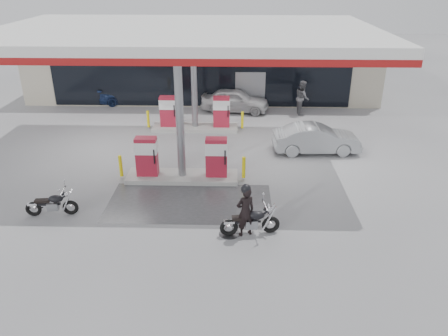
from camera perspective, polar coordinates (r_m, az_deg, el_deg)
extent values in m
plane|color=gray|center=(16.21, -6.25, -4.51)|extent=(90.00, 90.00, 0.00)
cube|color=#4C4C4F|center=(16.15, -4.49, -4.54)|extent=(6.00, 3.00, 0.00)
cylinder|color=#38383A|center=(14.36, 0.74, -8.55)|extent=(0.70, 0.70, 0.01)
cube|color=#B2AB95|center=(30.64, -2.51, 13.71)|extent=(22.00, 8.00, 4.00)
cube|color=black|center=(26.84, -3.09, 10.79)|extent=(18.00, 0.10, 2.60)
cube|color=maroon|center=(26.35, -3.21, 15.18)|extent=(22.00, 0.25, 1.00)
cube|color=navy|center=(26.65, 12.49, 14.77)|extent=(3.50, 0.12, 0.80)
cube|color=gray|center=(26.81, 3.43, 10.10)|extent=(1.80, 0.14, 2.20)
cube|color=silver|center=(19.28, -5.03, 16.99)|extent=(16.00, 10.00, 0.60)
cube|color=maroon|center=(14.47, -7.18, 13.55)|extent=(16.00, 0.12, 0.24)
cube|color=maroon|center=(24.19, -3.68, 18.19)|extent=(16.00, 0.12, 0.24)
cylinder|color=gray|center=(16.98, -5.79, 6.48)|extent=(0.32, 0.32, 5.00)
cylinder|color=gray|center=(22.72, -3.94, 11.26)|extent=(0.32, 0.32, 5.00)
cube|color=#9E9E99|center=(17.92, -5.45, -1.13)|extent=(4.50, 1.30, 0.18)
cube|color=maroon|center=(17.78, -10.05, 1.52)|extent=(0.85, 0.48, 1.60)
cube|color=maroon|center=(17.44, -1.00, 1.44)|extent=(0.85, 0.48, 1.60)
cube|color=silver|center=(17.63, -10.15, 2.71)|extent=(0.88, 0.52, 0.50)
cube|color=silver|center=(17.28, -1.01, 2.66)|extent=(0.88, 0.52, 0.50)
cylinder|color=#DAC70C|center=(18.21, -13.34, 0.27)|extent=(0.14, 0.14, 0.90)
cylinder|color=#DAC70C|center=(17.60, 2.59, 0.08)|extent=(0.14, 0.14, 0.90)
cube|color=#9E9E99|center=(23.43, -3.77, 5.31)|extent=(4.50, 1.30, 0.18)
cube|color=maroon|center=(23.32, -7.28, 7.37)|extent=(0.85, 0.48, 1.60)
cube|color=maroon|center=(23.06, -0.33, 7.37)|extent=(0.85, 0.48, 1.60)
cube|color=silver|center=(23.21, -7.33, 8.31)|extent=(0.88, 0.52, 0.50)
cube|color=silver|center=(22.95, -0.34, 8.32)|extent=(0.88, 0.52, 0.50)
cylinder|color=#DAC70C|center=(23.65, -9.88, 6.33)|extent=(0.14, 0.14, 0.90)
cylinder|color=#DAC70C|center=(23.19, 2.40, 6.30)|extent=(0.14, 0.14, 0.90)
torus|color=black|center=(14.34, 6.12, -7.37)|extent=(0.61, 0.23, 0.60)
torus|color=black|center=(14.11, 0.64, -7.80)|extent=(0.61, 0.23, 0.60)
cube|color=gray|center=(14.17, 3.57, -7.30)|extent=(0.43, 0.30, 0.30)
cube|color=black|center=(14.09, 2.99, -7.01)|extent=(0.90, 0.24, 0.08)
ellipsoid|color=black|center=(14.03, 4.21, -6.16)|extent=(0.60, 0.40, 0.28)
cube|color=black|center=(13.98, 2.19, -6.52)|extent=(0.58, 0.32, 0.10)
cylinder|color=silver|center=(13.94, 5.45, -5.01)|extent=(0.16, 0.75, 0.04)
sphere|color=silver|center=(14.02, 5.91, -5.40)|extent=(0.18, 0.18, 0.18)
cylinder|color=silver|center=(14.26, 1.48, -7.50)|extent=(0.90, 0.22, 0.08)
imported|color=black|center=(13.89, 2.81, -5.70)|extent=(0.74, 0.63, 1.71)
torus|color=black|center=(16.17, -19.40, -4.88)|extent=(0.56, 0.19, 0.55)
torus|color=black|center=(16.55, -23.61, -4.92)|extent=(0.56, 0.19, 0.55)
cube|color=gray|center=(16.30, -21.45, -4.68)|extent=(0.39, 0.26, 0.27)
cube|color=black|center=(16.30, -21.96, -4.40)|extent=(0.82, 0.18, 0.07)
ellipsoid|color=black|center=(16.13, -21.14, -3.77)|extent=(0.54, 0.35, 0.25)
cube|color=black|center=(16.29, -22.65, -3.96)|extent=(0.52, 0.27, 0.09)
cylinder|color=silver|center=(15.93, -20.35, -2.89)|extent=(0.11, 0.69, 0.03)
sphere|color=silver|center=(15.95, -19.92, -3.23)|extent=(0.16, 0.16, 0.16)
cylinder|color=silver|center=(16.59, -22.79, -4.75)|extent=(0.82, 0.16, 0.07)
imported|color=#BABABC|center=(26.20, 1.45, 8.83)|extent=(4.18, 2.16, 1.36)
imported|color=#56575B|center=(26.02, 10.19, 9.04)|extent=(0.82, 1.02, 1.97)
imported|color=#919598|center=(20.67, 11.98, 3.75)|extent=(4.04, 1.59, 1.31)
imported|color=navy|center=(28.59, -12.27, 9.38)|extent=(4.05, 2.43, 1.10)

